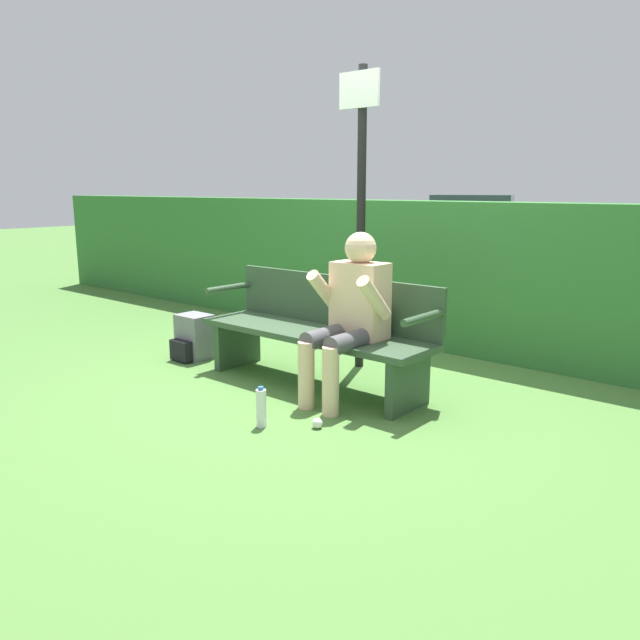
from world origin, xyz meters
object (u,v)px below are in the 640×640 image
backpack (194,338)px  parked_car (472,218)px  person_seated (351,310)px  signpost (361,201)px  park_bench (319,329)px  water_bottle (261,408)px

backpack → parked_car: parked_car is taller
person_seated → signpost: 1.07m
backpack → park_bench: bearing=7.3°
park_bench → water_bottle: park_bench is taller
backpack → parked_car: (-4.03, 13.03, 0.43)m
backpack → water_bottle: backpack is taller
signpost → park_bench: bearing=-84.8°
signpost → backpack: bearing=-149.3°
water_bottle → signpost: (-0.34, 1.45, 1.22)m
backpack → signpost: bearing=30.7°
person_seated → backpack: bearing=-178.5°
person_seated → backpack: 1.72m
park_bench → person_seated: size_ratio=1.64×
water_bottle → signpost: bearing=103.3°
backpack → signpost: size_ratio=0.16×
backpack → signpost: (1.22, 0.73, 1.16)m
person_seated → signpost: signpost is taller
park_bench → signpost: signpost is taller
park_bench → parked_car: size_ratio=0.39×
park_bench → backpack: (-1.27, -0.16, -0.23)m
person_seated → parked_car: size_ratio=0.24×
person_seated → signpost: size_ratio=0.49×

